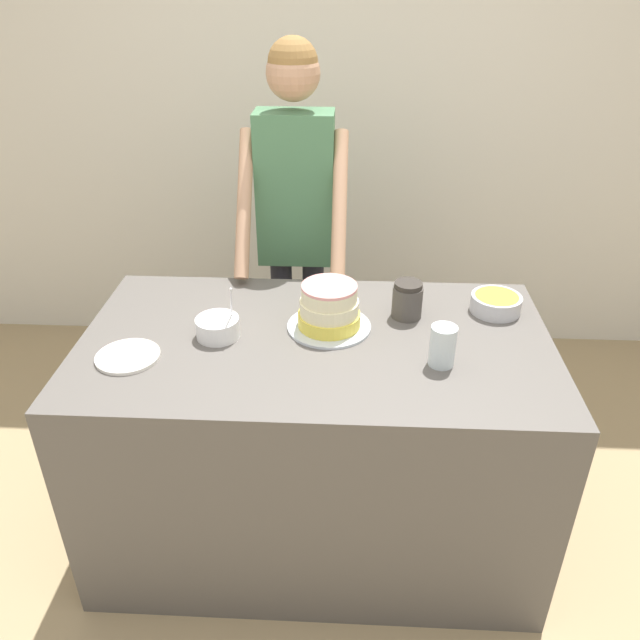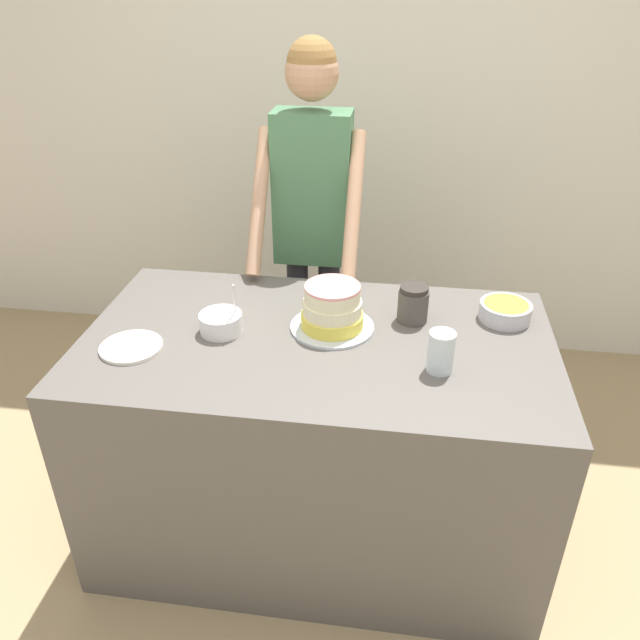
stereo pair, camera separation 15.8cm
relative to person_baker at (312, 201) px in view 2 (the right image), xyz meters
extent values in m
plane|color=tan|center=(0.13, -1.17, -1.11)|extent=(14.00, 14.00, 0.00)
cube|color=silver|center=(0.13, 0.79, 0.19)|extent=(10.00, 0.05, 2.60)
cube|color=#5B5651|center=(0.13, -0.73, -0.67)|extent=(1.60, 0.89, 0.88)
cylinder|color=#2D2D38|center=(-0.07, 0.01, -0.69)|extent=(0.10, 0.10, 0.84)
cylinder|color=#2D2D38|center=(0.07, 0.01, -0.69)|extent=(0.10, 0.10, 0.84)
cube|color=#4C7F56|center=(0.00, 0.01, 0.05)|extent=(0.32, 0.18, 0.63)
cylinder|color=tan|center=(-0.19, -0.16, 0.04)|extent=(0.06, 0.39, 0.53)
cylinder|color=tan|center=(0.19, -0.16, 0.04)|extent=(0.06, 0.39, 0.53)
sphere|color=tan|center=(0.00, 0.01, 0.51)|extent=(0.21, 0.21, 0.21)
sphere|color=olive|center=(0.00, 0.01, 0.54)|extent=(0.19, 0.19, 0.19)
cylinder|color=silver|center=(0.17, -0.65, -0.22)|extent=(0.29, 0.29, 0.01)
cylinder|color=#F2DB4C|center=(0.17, -0.65, -0.19)|extent=(0.22, 0.22, 0.05)
cylinder|color=#F4EABC|center=(0.17, -0.65, -0.14)|extent=(0.20, 0.20, 0.05)
cylinder|color=#F4EABC|center=(0.17, -0.65, -0.10)|extent=(0.19, 0.19, 0.05)
cylinder|color=pink|center=(0.17, -0.65, -0.07)|extent=(0.19, 0.19, 0.01)
cylinder|color=silver|center=(0.77, -0.50, -0.20)|extent=(0.18, 0.18, 0.06)
cylinder|color=#EF9938|center=(0.77, -0.50, -0.17)|extent=(0.16, 0.16, 0.01)
cylinder|color=white|center=(-0.20, -0.73, -0.19)|extent=(0.15, 0.15, 0.07)
cylinder|color=white|center=(-0.20, -0.73, -0.16)|extent=(0.13, 0.13, 0.01)
cylinder|color=silver|center=(-0.16, -0.71, -0.13)|extent=(0.03, 0.07, 0.19)
cylinder|color=silver|center=(0.53, -0.86, -0.16)|extent=(0.08, 0.08, 0.14)
cylinder|color=white|center=(-0.47, -0.88, -0.22)|extent=(0.21, 0.21, 0.01)
cylinder|color=#4C4742|center=(0.44, -0.56, -0.17)|extent=(0.11, 0.11, 0.12)
cylinder|color=#322D28|center=(0.44, -0.56, -0.10)|extent=(0.10, 0.10, 0.02)
camera|label=1|loc=(0.23, -2.51, 0.88)|focal=35.00mm
camera|label=2|loc=(0.39, -2.50, 0.88)|focal=35.00mm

